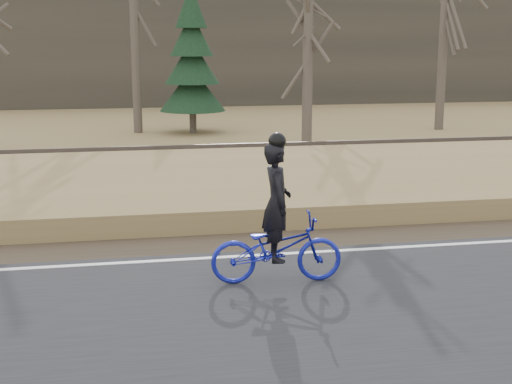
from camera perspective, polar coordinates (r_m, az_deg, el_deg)
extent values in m
cube|color=olive|center=(17.76, 16.91, 0.44)|extent=(120.00, 5.00, 0.44)
cube|color=slate|center=(21.14, 12.19, 2.52)|extent=(120.00, 3.00, 0.45)
cube|color=black|center=(21.09, 12.23, 3.31)|extent=(120.00, 2.40, 0.14)
cube|color=brown|center=(20.42, 13.03, 3.40)|extent=(120.00, 0.07, 0.15)
cube|color=brown|center=(21.73, 11.51, 3.98)|extent=(120.00, 0.07, 0.15)
cube|color=#383328|center=(42.00, 0.51, 11.24)|extent=(120.00, 4.00, 6.00)
imported|color=#151B93|center=(10.73, 1.65, -4.56)|extent=(2.02, 0.82, 1.04)
imported|color=black|center=(10.54, 1.68, -0.81)|extent=(0.47, 0.67, 1.78)
sphere|color=black|center=(10.38, 1.71, 4.08)|extent=(0.26, 0.26, 0.26)
cylinder|color=brown|center=(28.69, -9.70, 13.28)|extent=(0.36, 0.36, 8.63)
cylinder|color=brown|center=(25.12, 4.17, 10.95)|extent=(0.36, 0.36, 6.31)
cylinder|color=brown|center=(30.34, 14.88, 13.73)|extent=(0.36, 0.36, 9.41)
cylinder|color=brown|center=(28.57, -5.07, 5.91)|extent=(0.28, 0.28, 1.16)
cone|color=black|center=(28.47, -5.11, 8.19)|extent=(2.60, 2.60, 1.70)
cone|color=black|center=(28.42, -5.15, 10.34)|extent=(2.15, 2.15, 1.70)
cone|color=black|center=(28.40, -5.19, 12.49)|extent=(1.70, 1.70, 1.70)
cone|color=black|center=(28.43, -5.24, 14.64)|extent=(1.25, 1.25, 1.70)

